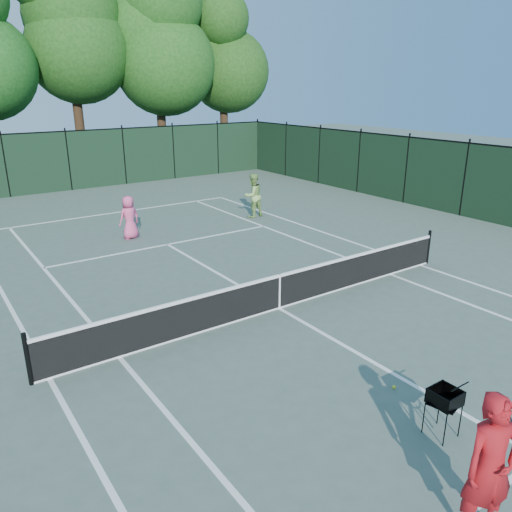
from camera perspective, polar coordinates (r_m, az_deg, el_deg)
ground at (r=12.50m, az=2.65°, el=-6.00°), size 90.00×90.00×0.00m
sideline_doubles_left at (r=10.49m, az=-22.54°, el=-12.82°), size 0.10×23.77×0.01m
sideline_doubles_right at (r=16.21m, az=18.23°, el=-0.99°), size 0.10×23.77×0.01m
sideline_singles_left at (r=10.77m, az=-15.35°, el=-11.09°), size 0.10×23.77×0.01m
sideline_singles_right at (r=15.18m, az=15.08°, el=-2.02°), size 0.10×23.77×0.01m
baseline_far at (r=22.59m, az=-16.08°, el=4.75°), size 10.97×0.10×0.01m
service_line_far at (r=17.65m, az=-10.09°, el=1.31°), size 8.23×0.10×0.01m
center_service_line at (r=12.50m, az=2.65°, el=-5.99°), size 0.10×12.80×0.01m
tennis_net at (r=12.31m, az=2.68°, el=-3.99°), size 11.69×0.09×1.06m
fence_far at (r=28.08m, az=-20.63°, el=10.08°), size 24.00×0.05×3.00m
tree_3 at (r=32.72m, az=-20.78°, el=24.44°), size 7.00×7.00×14.45m
tree_4 at (r=33.70m, az=-11.32°, el=23.55°), size 6.20×6.20×12.97m
tree_5 at (r=36.46m, az=-3.85°, el=22.79°), size 5.80×5.80×12.23m
coach at (r=6.99m, az=25.21°, el=-21.06°), size 1.12×0.70×1.96m
player_pink at (r=18.45m, az=-14.28°, el=4.30°), size 0.84×0.62×1.56m
player_green at (r=20.86m, az=-0.37°, el=6.93°), size 0.95×0.77×1.83m
ball_hopper at (r=8.55m, az=20.78°, el=-14.87°), size 0.52×0.52×0.82m
loose_ball_midcourt at (r=9.77m, az=15.51°, el=-14.24°), size 0.07×0.07×0.07m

